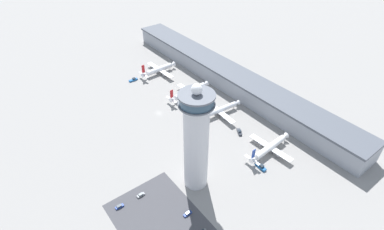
{
  "coord_description": "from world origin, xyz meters",
  "views": [
    {
      "loc": [
        161.04,
        -91.04,
        135.82
      ],
      "look_at": [
        26.54,
        11.43,
        9.11
      ],
      "focal_mm": 28.0,
      "sensor_mm": 36.0,
      "label": 1
    }
  ],
  "objects": [
    {
      "name": "car_red_hatchback",
      "position": [
        59.02,
        -62.16,
        0.6
      ],
      "size": [
        1.93,
        4.72,
        1.54
      ],
      "color": "black",
      "rests_on": "ground"
    },
    {
      "name": "parking_lot_surface",
      "position": [
        84.39,
        -49.35,
        0.0
      ],
      "size": [
        64.0,
        40.0,
        0.01
      ],
      "primitive_type": "cube",
      "color": "#424247",
      "rests_on": "ground"
    },
    {
      "name": "airplane_gate_bravo",
      "position": [
        -5.36,
        33.42,
        4.27
      ],
      "size": [
        31.0,
        40.1,
        13.31
      ],
      "color": "white",
      "rests_on": "ground"
    },
    {
      "name": "service_truck_baggage",
      "position": [
        85.32,
        19.48,
        0.99
      ],
      "size": [
        7.96,
        2.82,
        2.86
      ],
      "color": "black",
      "rests_on": "ground"
    },
    {
      "name": "terminal_building",
      "position": [
        0.0,
        70.0,
        8.03
      ],
      "size": [
        252.04,
        25.0,
        15.88
      ],
      "color": "#9399A3",
      "rests_on": "ground"
    },
    {
      "name": "airplane_gate_delta",
      "position": [
        79.12,
        34.26,
        4.05
      ],
      "size": [
        32.22,
        37.11,
        12.69
      ],
      "color": "white",
      "rests_on": "ground"
    },
    {
      "name": "airplane_gate_alpha",
      "position": [
        -52.67,
        33.72,
        4.27
      ],
      "size": [
        37.22,
        35.76,
        14.05
      ],
      "color": "white",
      "rests_on": "ground"
    },
    {
      "name": "car_green_van",
      "position": [
        84.73,
        -35.79,
        0.61
      ],
      "size": [
        1.8,
        4.79,
        1.56
      ],
      "color": "black",
      "rests_on": "ground"
    },
    {
      "name": "car_yellow_taxi",
      "position": [
        59.31,
        -49.3,
        0.6
      ],
      "size": [
        1.87,
        4.55,
        1.54
      ],
      "color": "black",
      "rests_on": "ground"
    },
    {
      "name": "service_truck_water",
      "position": [
        53.71,
        32.4,
        0.95
      ],
      "size": [
        7.18,
        5.56,
        2.73
      ],
      "color": "black",
      "rests_on": "ground"
    },
    {
      "name": "service_truck_fuel",
      "position": [
        -5.18,
        26.02,
        1.04
      ],
      "size": [
        4.93,
        6.3,
        2.99
      ],
      "color": "black",
      "rests_on": "ground"
    },
    {
      "name": "airplane_gate_charlie",
      "position": [
        28.81,
        34.03,
        4.14
      ],
      "size": [
        35.41,
        41.58,
        12.31
      ],
      "color": "silver",
      "rests_on": "ground"
    },
    {
      "name": "control_tower",
      "position": [
        69.8,
        -18.82,
        32.46
      ],
      "size": [
        18.11,
        18.11,
        65.97
      ],
      "color": "silver",
      "rests_on": "ground"
    },
    {
      "name": "ground_plane",
      "position": [
        0.0,
        0.0,
        0.0
      ],
      "size": [
        1000.0,
        1000.0,
        0.0
      ],
      "primitive_type": "plane",
      "color": "gray"
    },
    {
      "name": "service_truck_catering",
      "position": [
        -55.66,
        8.16,
        0.87
      ],
      "size": [
        2.58,
        8.07,
        2.52
      ],
      "color": "black",
      "rests_on": "ground"
    }
  ]
}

